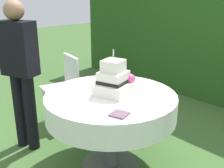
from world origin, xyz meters
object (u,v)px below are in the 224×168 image
(cake_table, at_px, (111,107))
(napkin_stack, at_px, (119,114))
(standing_person, at_px, (20,67))
(serving_plate_near, at_px, (111,78))
(garden_chair, at_px, (65,83))
(serving_plate_far, at_px, (92,85))
(wedding_cake, at_px, (114,81))

(cake_table, height_order, napkin_stack, napkin_stack)
(standing_person, bearing_deg, cake_table, 26.18)
(standing_person, bearing_deg, serving_plate_near, 53.33)
(serving_plate_near, distance_m, standing_person, 0.95)
(garden_chair, xyz_separation_m, standing_person, (0.24, -0.68, 0.39))
(serving_plate_far, xyz_separation_m, napkin_stack, (0.69, -0.28, 0.00))
(wedding_cake, bearing_deg, cake_table, -114.92)
(wedding_cake, height_order, garden_chair, wedding_cake)
(napkin_stack, bearing_deg, wedding_cake, 142.17)
(cake_table, height_order, wedding_cake, wedding_cake)
(napkin_stack, bearing_deg, serving_plate_near, 141.84)
(serving_plate_near, xyz_separation_m, serving_plate_far, (0.02, -0.28, 0.00))
(cake_table, bearing_deg, napkin_stack, -33.96)
(cake_table, distance_m, serving_plate_far, 0.34)
(cake_table, xyz_separation_m, napkin_stack, (0.37, -0.25, 0.13))
(cake_table, distance_m, napkin_stack, 0.47)
(wedding_cake, bearing_deg, garden_chair, 169.76)
(napkin_stack, height_order, garden_chair, garden_chair)
(serving_plate_near, relative_size, garden_chair, 0.13)
(napkin_stack, height_order, standing_person, standing_person)
(napkin_stack, distance_m, garden_chair, 1.61)
(garden_chair, bearing_deg, wedding_cake, -10.24)
(serving_plate_near, bearing_deg, napkin_stack, -38.16)
(serving_plate_far, height_order, napkin_stack, napkin_stack)
(garden_chair, height_order, standing_person, standing_person)
(napkin_stack, distance_m, standing_person, 1.30)
(cake_table, bearing_deg, garden_chair, 168.27)
(serving_plate_far, distance_m, standing_person, 0.76)
(serving_plate_far, relative_size, napkin_stack, 0.80)
(wedding_cake, bearing_deg, serving_plate_near, 141.51)
(serving_plate_far, height_order, garden_chair, garden_chair)
(cake_table, xyz_separation_m, serving_plate_far, (-0.32, 0.03, 0.13))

